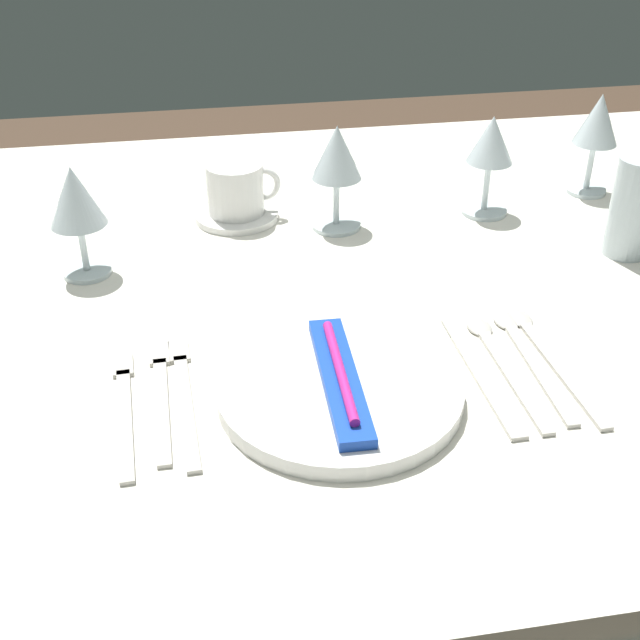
{
  "coord_description": "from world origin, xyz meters",
  "views": [
    {
      "loc": [
        -0.1,
        -0.92,
        1.27
      ],
      "look_at": [
        0.04,
        -0.13,
        0.76
      ],
      "focal_mm": 46.94,
      "sensor_mm": 36.0,
      "label": 1
    }
  ],
  "objects_px": {
    "fork_inner": "(161,394)",
    "drink_tumbler": "(630,212)",
    "toothbrush_package": "(340,377)",
    "dinner_knife": "(482,377)",
    "spoon_soup": "(499,357)",
    "wine_glass_left": "(75,201)",
    "wine_glass_far": "(598,124)",
    "spoon_dessert": "(525,350)",
    "dinner_plate": "(340,391)",
    "fork_salad": "(124,407)",
    "coffee_cup_left": "(236,188)",
    "wine_glass_right": "(491,146)",
    "spoon_tea": "(544,350)",
    "fork_outer": "(185,394)",
    "wine_glass_centre": "(337,158)"
  },
  "relations": [
    {
      "from": "toothbrush_package",
      "to": "wine_glass_left",
      "type": "bearing_deg",
      "value": 131.01
    },
    {
      "from": "fork_salad",
      "to": "toothbrush_package",
      "type": "bearing_deg",
      "value": -4.97
    },
    {
      "from": "dinner_plate",
      "to": "coffee_cup_left",
      "type": "relative_size",
      "value": 2.37
    },
    {
      "from": "wine_glass_left",
      "to": "wine_glass_far",
      "type": "relative_size",
      "value": 0.95
    },
    {
      "from": "dinner_plate",
      "to": "wine_glass_left",
      "type": "height_order",
      "value": "wine_glass_left"
    },
    {
      "from": "fork_inner",
      "to": "drink_tumbler",
      "type": "height_order",
      "value": "drink_tumbler"
    },
    {
      "from": "fork_outer",
      "to": "spoon_tea",
      "type": "distance_m",
      "value": 0.4
    },
    {
      "from": "dinner_knife",
      "to": "wine_glass_right",
      "type": "distance_m",
      "value": 0.43
    },
    {
      "from": "coffee_cup_left",
      "to": "wine_glass_right",
      "type": "height_order",
      "value": "wine_glass_right"
    },
    {
      "from": "spoon_tea",
      "to": "dinner_knife",
      "type": "bearing_deg",
      "value": -156.76
    },
    {
      "from": "wine_glass_left",
      "to": "dinner_knife",
      "type": "bearing_deg",
      "value": -35.58
    },
    {
      "from": "wine_glass_left",
      "to": "drink_tumbler",
      "type": "distance_m",
      "value": 0.72
    },
    {
      "from": "fork_salad",
      "to": "spoon_soup",
      "type": "distance_m",
      "value": 0.4
    },
    {
      "from": "toothbrush_package",
      "to": "dinner_knife",
      "type": "bearing_deg",
      "value": 2.63
    },
    {
      "from": "toothbrush_package",
      "to": "fork_outer",
      "type": "bearing_deg",
      "value": 169.34
    },
    {
      "from": "fork_outer",
      "to": "spoon_tea",
      "type": "height_order",
      "value": "spoon_tea"
    },
    {
      "from": "fork_inner",
      "to": "fork_salad",
      "type": "bearing_deg",
      "value": -156.94
    },
    {
      "from": "spoon_dessert",
      "to": "wine_glass_right",
      "type": "xyz_separation_m",
      "value": [
        0.08,
        0.36,
        0.1
      ]
    },
    {
      "from": "fork_outer",
      "to": "wine_glass_left",
      "type": "bearing_deg",
      "value": 112.09
    },
    {
      "from": "toothbrush_package",
      "to": "spoon_dessert",
      "type": "bearing_deg",
      "value": 12.17
    },
    {
      "from": "toothbrush_package",
      "to": "wine_glass_far",
      "type": "relative_size",
      "value": 1.36
    },
    {
      "from": "spoon_soup",
      "to": "drink_tumbler",
      "type": "xyz_separation_m",
      "value": [
        0.25,
        0.22,
        0.06
      ]
    },
    {
      "from": "spoon_dessert",
      "to": "spoon_tea",
      "type": "relative_size",
      "value": 0.95
    },
    {
      "from": "fork_inner",
      "to": "coffee_cup_left",
      "type": "height_order",
      "value": "coffee_cup_left"
    },
    {
      "from": "spoon_soup",
      "to": "spoon_dessert",
      "type": "xyz_separation_m",
      "value": [
        0.03,
        0.01,
        0.0
      ]
    },
    {
      "from": "drink_tumbler",
      "to": "spoon_dessert",
      "type": "bearing_deg",
      "value": -136.87
    },
    {
      "from": "fork_inner",
      "to": "spoon_dessert",
      "type": "height_order",
      "value": "spoon_dessert"
    },
    {
      "from": "spoon_tea",
      "to": "wine_glass_left",
      "type": "height_order",
      "value": "wine_glass_left"
    },
    {
      "from": "fork_outer",
      "to": "fork_salad",
      "type": "distance_m",
      "value": 0.06
    },
    {
      "from": "fork_inner",
      "to": "spoon_tea",
      "type": "distance_m",
      "value": 0.42
    },
    {
      "from": "wine_glass_centre",
      "to": "wine_glass_far",
      "type": "relative_size",
      "value": 0.97
    },
    {
      "from": "dinner_knife",
      "to": "spoon_soup",
      "type": "bearing_deg",
      "value": 46.73
    },
    {
      "from": "drink_tumbler",
      "to": "fork_salad",
      "type": "bearing_deg",
      "value": -160.33
    },
    {
      "from": "wine_glass_left",
      "to": "spoon_dessert",
      "type": "bearing_deg",
      "value": -28.44
    },
    {
      "from": "coffee_cup_left",
      "to": "wine_glass_left",
      "type": "relative_size",
      "value": 0.73
    },
    {
      "from": "fork_salad",
      "to": "spoon_tea",
      "type": "relative_size",
      "value": 0.91
    },
    {
      "from": "spoon_soup",
      "to": "wine_glass_centre",
      "type": "bearing_deg",
      "value": 107.93
    },
    {
      "from": "toothbrush_package",
      "to": "drink_tumbler",
      "type": "relative_size",
      "value": 1.56
    },
    {
      "from": "fork_outer",
      "to": "dinner_knife",
      "type": "xyz_separation_m",
      "value": [
        0.31,
        -0.02,
        0.0
      ]
    },
    {
      "from": "fork_salad",
      "to": "spoon_dessert",
      "type": "distance_m",
      "value": 0.44
    },
    {
      "from": "fork_salad",
      "to": "wine_glass_far",
      "type": "height_order",
      "value": "wine_glass_far"
    },
    {
      "from": "spoon_tea",
      "to": "fork_salad",
      "type": "bearing_deg",
      "value": -176.9
    },
    {
      "from": "fork_inner",
      "to": "dinner_knife",
      "type": "relative_size",
      "value": 0.94
    },
    {
      "from": "dinner_plate",
      "to": "wine_glass_right",
      "type": "relative_size",
      "value": 1.72
    },
    {
      "from": "spoon_tea",
      "to": "wine_glass_left",
      "type": "distance_m",
      "value": 0.59
    },
    {
      "from": "dinner_plate",
      "to": "fork_salad",
      "type": "height_order",
      "value": "dinner_plate"
    },
    {
      "from": "fork_outer",
      "to": "fork_inner",
      "type": "height_order",
      "value": "same"
    },
    {
      "from": "dinner_plate",
      "to": "spoon_soup",
      "type": "xyz_separation_m",
      "value": [
        0.19,
        0.04,
        -0.01
      ]
    },
    {
      "from": "spoon_dessert",
      "to": "spoon_soup",
      "type": "bearing_deg",
      "value": -166.39
    },
    {
      "from": "spoon_tea",
      "to": "drink_tumbler",
      "type": "xyz_separation_m",
      "value": [
        0.2,
        0.21,
        0.06
      ]
    }
  ]
}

